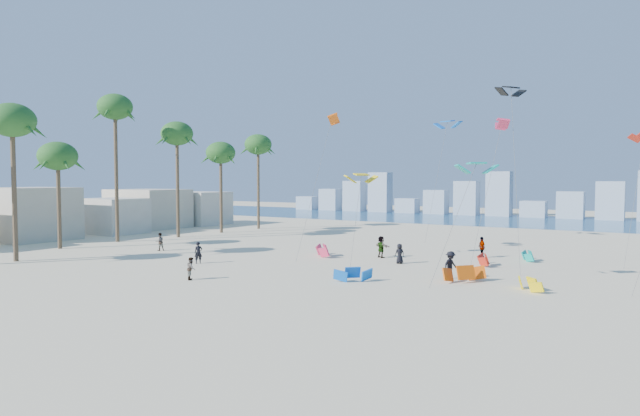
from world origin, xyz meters
The scene contains 10 objects.
ground centered at (0.00, 0.00, 0.00)m, with size 220.00×220.00×0.00m, color beige.
ocean centered at (0.00, 72.00, 0.01)m, with size 220.00×220.00×0.00m, color navy.
kitesurfer_near centered at (-4.67, 9.36, 0.89)m, with size 0.65×0.43×1.78m, color black.
kitesurfer_mid centered at (0.17, 3.79, 0.78)m, with size 0.76×0.59×1.56m, color gray.
kitesurfers_far centered at (8.76, 18.48, 0.92)m, with size 42.72×13.48×1.92m.
grounded_kites centered at (12.81, 16.16, 0.46)m, with size 21.61×18.74×1.04m.
flying_kites centered at (13.16, 22.87, 10.85)m, with size 29.01×27.85×14.93m.
palm_row centered at (-21.44, 16.16, 11.31)m, with size 8.81×44.80×16.32m.
beachfront_buildings centered at (-33.69, 20.82, 2.67)m, with size 11.50×43.00×6.00m.
distant_skyline centered at (-1.19, 82.00, 3.09)m, with size 85.00×3.00×8.40m.
Camera 1 is at (27.65, -23.17, 6.93)m, focal length 30.70 mm.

